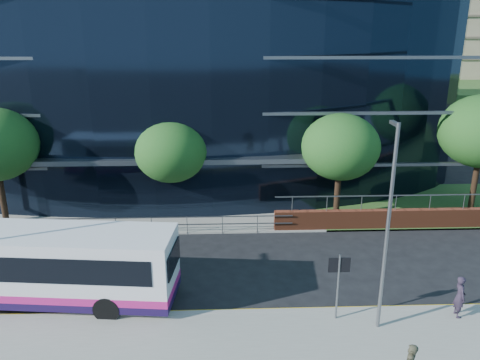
{
  "coord_description": "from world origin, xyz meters",
  "views": [
    {
      "loc": [
        0.07,
        -17.52,
        11.13
      ],
      "look_at": [
        1.04,
        8.0,
        2.89
      ],
      "focal_mm": 35.0,
      "sensor_mm": 36.0,
      "label": 1
    }
  ],
  "objects_px": {
    "street_sign": "(339,273)",
    "city_bus": "(36,265)",
    "tree_far_c": "(340,147)",
    "streetlight_east": "(388,224)",
    "tree_dist_e": "(416,86)",
    "pedestrian": "(460,296)",
    "tree_far_b": "(171,152)"
  },
  "relations": [
    {
      "from": "tree_far_c",
      "to": "tree_dist_e",
      "type": "bearing_deg",
      "value": 61.26
    },
    {
      "from": "tree_far_c",
      "to": "streetlight_east",
      "type": "xyz_separation_m",
      "value": [
        -1.0,
        -11.17,
        -0.1
      ]
    },
    {
      "from": "tree_dist_e",
      "to": "pedestrian",
      "type": "xyz_separation_m",
      "value": [
        -14.58,
        -41.62,
        -3.51
      ]
    },
    {
      "from": "tree_far_b",
      "to": "pedestrian",
      "type": "xyz_separation_m",
      "value": [
        12.42,
        -11.12,
        -3.19
      ]
    },
    {
      "from": "tree_far_c",
      "to": "streetlight_east",
      "type": "distance_m",
      "value": 11.22
    },
    {
      "from": "street_sign",
      "to": "streetlight_east",
      "type": "distance_m",
      "value": 2.8
    },
    {
      "from": "street_sign",
      "to": "pedestrian",
      "type": "xyz_separation_m",
      "value": [
        4.92,
        -0.03,
        -1.13
      ]
    },
    {
      "from": "tree_dist_e",
      "to": "streetlight_east",
      "type": "bearing_deg",
      "value": -113.11
    },
    {
      "from": "tree_far_c",
      "to": "tree_dist_e",
      "type": "relative_size",
      "value": 1.0
    },
    {
      "from": "tree_far_c",
      "to": "pedestrian",
      "type": "bearing_deg",
      "value": -77.15
    },
    {
      "from": "streetlight_east",
      "to": "pedestrian",
      "type": "xyz_separation_m",
      "value": [
        3.42,
        0.56,
        -3.42
      ]
    },
    {
      "from": "tree_dist_e",
      "to": "tree_far_b",
      "type": "bearing_deg",
      "value": -131.52
    },
    {
      "from": "tree_far_c",
      "to": "tree_dist_e",
      "type": "height_order",
      "value": "same"
    },
    {
      "from": "streetlight_east",
      "to": "city_bus",
      "type": "distance_m",
      "value": 14.31
    },
    {
      "from": "city_bus",
      "to": "street_sign",
      "type": "bearing_deg",
      "value": -3.07
    },
    {
      "from": "tree_far_c",
      "to": "city_bus",
      "type": "relative_size",
      "value": 0.54
    },
    {
      "from": "tree_dist_e",
      "to": "pedestrian",
      "type": "height_order",
      "value": "tree_dist_e"
    },
    {
      "from": "streetlight_east",
      "to": "pedestrian",
      "type": "distance_m",
      "value": 4.87
    },
    {
      "from": "street_sign",
      "to": "city_bus",
      "type": "relative_size",
      "value": 0.23
    },
    {
      "from": "street_sign",
      "to": "tree_dist_e",
      "type": "height_order",
      "value": "tree_dist_e"
    },
    {
      "from": "tree_far_c",
      "to": "city_bus",
      "type": "distance_m",
      "value": 17.39
    },
    {
      "from": "tree_dist_e",
      "to": "streetlight_east",
      "type": "xyz_separation_m",
      "value": [
        -18.0,
        -42.17,
        -0.1
      ]
    },
    {
      "from": "pedestrian",
      "to": "street_sign",
      "type": "bearing_deg",
      "value": 94.12
    },
    {
      "from": "tree_far_b",
      "to": "tree_dist_e",
      "type": "relative_size",
      "value": 0.93
    },
    {
      "from": "pedestrian",
      "to": "tree_far_c",
      "type": "bearing_deg",
      "value": 17.32
    },
    {
      "from": "tree_far_b",
      "to": "city_bus",
      "type": "bearing_deg",
      "value": -117.76
    },
    {
      "from": "street_sign",
      "to": "city_bus",
      "type": "height_order",
      "value": "city_bus"
    },
    {
      "from": "tree_far_b",
      "to": "pedestrian",
      "type": "relative_size",
      "value": 3.46
    },
    {
      "from": "tree_dist_e",
      "to": "streetlight_east",
      "type": "relative_size",
      "value": 0.81
    },
    {
      "from": "tree_far_b",
      "to": "streetlight_east",
      "type": "xyz_separation_m",
      "value": [
        9.0,
        -11.67,
        0.23
      ]
    },
    {
      "from": "pedestrian",
      "to": "streetlight_east",
      "type": "bearing_deg",
      "value": 103.71
    },
    {
      "from": "street_sign",
      "to": "streetlight_east",
      "type": "height_order",
      "value": "streetlight_east"
    }
  ]
}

